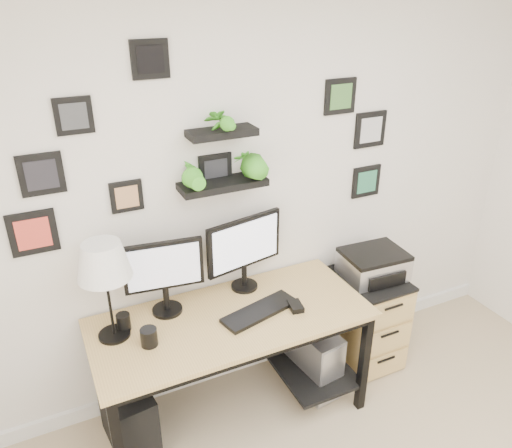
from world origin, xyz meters
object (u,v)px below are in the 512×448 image
printer (374,264)px  file_cabinet (365,318)px  mug (149,337)px  pc_tower_black (128,416)px  monitor_left (164,272)px  desk (235,329)px  pc_tower_grey (310,356)px  monitor_right (244,248)px  table_lamp (103,263)px

printer → file_cabinet: bearing=-160.2°
mug → printer: printer is taller
mug → pc_tower_black: size_ratio=0.21×
monitor_left → pc_tower_black: monitor_left is taller
pc_tower_black → monitor_left: bearing=22.0°
desk → pc_tower_grey: bearing=-1.4°
monitor_right → printer: bearing=-8.7°
monitor_right → pc_tower_black: (-0.84, -0.22, -0.79)m
pc_tower_black → file_cabinet: bearing=-4.3°
monitor_left → pc_tower_grey: 1.20m
pc_tower_black → printer: bearing=-3.9°
desk → file_cabinet: bearing=3.3°
monitor_right → printer: size_ratio=1.20×
pc_tower_black → file_cabinet: (1.70, 0.07, 0.09)m
monitor_left → file_cabinet: bearing=-4.6°
desk → table_lamp: bearing=173.3°
monitor_left → desk: bearing=-25.3°
monitor_right → table_lamp: bearing=-171.4°
table_lamp → pc_tower_grey: size_ratio=1.17×
monitor_right → pc_tower_grey: monitor_right is taller
mug → pc_tower_black: (-0.16, 0.07, -0.56)m
table_lamp → mug: (0.15, -0.16, -0.41)m
desk → monitor_right: (0.16, 0.21, 0.41)m
pc_tower_grey → file_cabinet: size_ratio=0.73×
desk → printer: bearing=3.8°
desk → pc_tower_grey: (0.53, -0.01, -0.40)m
pc_tower_black → printer: printer is taller
desk → monitor_left: monitor_left is taller
monitor_right → file_cabinet: (0.86, -0.15, -0.70)m
pc_tower_grey → monitor_left: bearing=168.5°
mug → pc_tower_grey: mug is taller
desk → monitor_left: (-0.35, 0.17, 0.39)m
mug → monitor_left: bearing=55.3°
monitor_right → pc_tower_grey: bearing=-30.3°
pc_tower_grey → file_cabinet: (0.49, 0.07, 0.11)m
desk → mug: (-0.52, -0.08, 0.17)m
mug → file_cabinet: (1.54, 0.14, -0.46)m
monitor_left → pc_tower_grey: bearing=-11.5°
mug → pc_tower_black: bearing=157.3°
monitor_left → table_lamp: (-0.32, -0.09, 0.19)m
table_lamp → pc_tower_grey: (1.21, -0.09, -0.98)m
table_lamp → printer: bearing=-0.4°
pc_tower_black → mug: bearing=-29.3°
monitor_left → mug: bearing=-124.7°
table_lamp → monitor_right: bearing=8.6°
table_lamp → monitor_left: bearing=15.2°
monitor_left → printer: bearing=-4.0°
mug → pc_tower_black: 0.58m
monitor_left → printer: size_ratio=1.07×
file_cabinet → pc_tower_black: bearing=-177.7°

